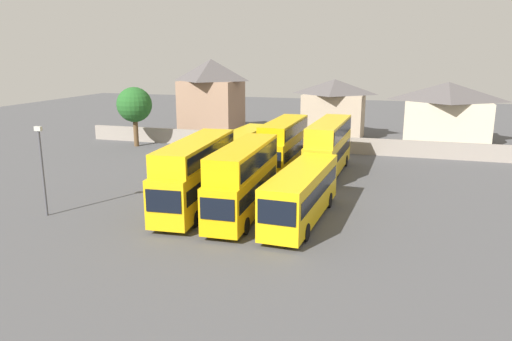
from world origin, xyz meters
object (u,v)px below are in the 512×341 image
Objects in this scene: house_terrace_left at (212,96)px; tree_left_of_lot at (134,105)px; bus_5 at (284,143)px; bus_6 at (329,144)px; lamp_post_lot_edge at (42,165)px; house_terrace_right at (446,112)px; bus_1 at (196,171)px; house_terrace_centre at (334,108)px; bus_3 at (302,192)px; bus_2 at (243,177)px; bus_4 at (241,147)px.

tree_left_of_lot is at bearing -112.36° from house_terrace_left.
tree_left_of_lot is (-19.95, 7.13, 2.24)m from bus_5.
bus_6 is at bearing -44.63° from house_terrace_left.
house_terrace_left is 1.62× the size of lamp_post_lot_edge.
tree_left_of_lot is (-35.69, -13.48, 1.12)m from house_terrace_right.
bus_6 is 1.10× the size of house_terrace_right.
house_terrace_centre is at bearing 167.14° from bus_1.
bus_6 is at bearing 146.91° from bus_1.
lamp_post_lot_edge is at bearing -126.59° from house_terrace_right.
bus_3 is at bearing 83.12° from bus_1.
bus_5 is at bearing 162.09° from bus_1.
bus_2 is at bearing 2.38° from bus_5.
tree_left_of_lot is at bearing -149.79° from house_terrace_centre.
house_terrace_right is at bearing 154.30° from bus_2.
bus_4 is 1.45× the size of house_terrace_centre.
bus_4 is at bearing -23.92° from tree_left_of_lot.
lamp_post_lot_edge is at bearing -73.74° from bus_3.
bus_5 is 1.04× the size of house_terrace_left.
bus_6 is 1.84× the size of lamp_post_lot_edge.
bus_2 is 37.56m from house_terrace_right.
bus_1 is 1.10× the size of bus_2.
bus_6 is (8.53, 0.10, 0.73)m from bus_4.
bus_4 is at bearing -162.65° from bus_2.
house_terrace_left is 13.09m from tree_left_of_lot.
house_terrace_centre is at bearing 174.80° from bus_5.
house_terrace_right reaches higher than bus_6.
bus_2 reaches higher than bus_5.
house_terrace_left is 30.77m from house_terrace_right.
tree_left_of_lot reaches higher than bus_1.
house_terrace_left is (-14.97, 19.24, 2.46)m from bus_5.
house_terrace_left is 1.28× the size of house_terrace_centre.
bus_5 is at bearing 90.40° from bus_4.
tree_left_of_lot is at bearing -104.47° from bus_6.
bus_4 is 8.56m from bus_6.
bus_5 is at bearing -95.48° from house_terrace_centre.
house_terrace_right is 1.47× the size of tree_left_of_lot.
house_terrace_right is at bearing 53.41° from lamp_post_lot_edge.
bus_2 reaches higher than bus_6.
bus_1 is 33.39m from house_terrace_centre.
bus_1 is 13.52m from bus_5.
house_terrace_centre is (-2.31, 19.56, 1.15)m from bus_6.
house_terrace_centre reaches higher than tree_left_of_lot.
house_terrace_centre reaches higher than bus_4.
bus_4 is 1.10× the size of house_terrace_right.
bus_3 is (4.02, 0.19, -0.77)m from bus_2.
lamp_post_lot_edge is (-12.61, -17.57, 0.86)m from bus_5.
bus_5 is 4.23m from bus_6.
bus_4 is 1.00× the size of bus_6.
house_terrace_centre is (5.17, 32.97, 1.09)m from bus_1.
bus_1 reaches higher than bus_2.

